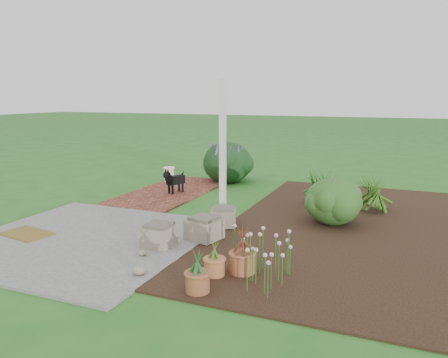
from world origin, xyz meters
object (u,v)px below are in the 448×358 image
at_px(stone_trough_near, 159,236).
at_px(black_dog, 174,179).
at_px(cream_ceramic_urn, 169,174).
at_px(evergreen_shrub, 333,200).

xyz_separation_m(stone_trough_near, black_dog, (-1.50, 3.16, 0.17)).
distance_m(stone_trough_near, cream_ceramic_urn, 4.91).
distance_m(black_dog, evergreen_shrub, 3.81).
bearing_deg(evergreen_shrub, cream_ceramic_urn, 154.22).
bearing_deg(black_dog, stone_trough_near, -43.42).
height_order(stone_trough_near, cream_ceramic_urn, cream_ceramic_urn).
bearing_deg(cream_ceramic_urn, black_dog, -55.85).
bearing_deg(evergreen_shrub, stone_trough_near, -135.07).
bearing_deg(cream_ceramic_urn, stone_trough_near, -62.11).
bearing_deg(stone_trough_near, evergreen_shrub, 44.93).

